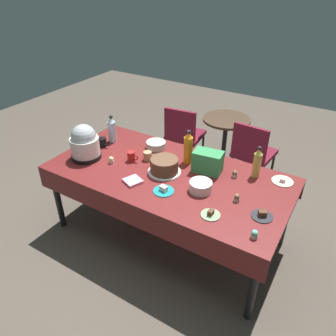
# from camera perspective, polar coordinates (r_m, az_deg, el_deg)

# --- Properties ---
(ground) EXTENTS (9.00, 9.00, 0.00)m
(ground) POSITION_cam_1_polar(r_m,az_deg,el_deg) (3.41, -0.00, -11.48)
(ground) COLOR brown
(potluck_table) EXTENTS (2.20, 1.10, 0.75)m
(potluck_table) POSITION_cam_1_polar(r_m,az_deg,el_deg) (2.98, -0.00, -1.83)
(potluck_table) COLOR maroon
(potluck_table) RESTS_ON ground
(frosted_layer_cake) EXTENTS (0.31, 0.31, 0.14)m
(frosted_layer_cake) POSITION_cam_1_polar(r_m,az_deg,el_deg) (2.91, -0.65, 0.36)
(frosted_layer_cake) COLOR silver
(frosted_layer_cake) RESTS_ON potluck_table
(slow_cooker) EXTENTS (0.29, 0.29, 0.35)m
(slow_cooker) POSITION_cam_1_polar(r_m,az_deg,el_deg) (3.20, -14.50, 4.29)
(slow_cooker) COLOR black
(slow_cooker) RESTS_ON potluck_table
(glass_salad_bowl) EXTENTS (0.20, 0.20, 0.07)m
(glass_salad_bowl) POSITION_cam_1_polar(r_m,az_deg,el_deg) (3.34, -2.13, 4.11)
(glass_salad_bowl) COLOR #B2C6BC
(glass_salad_bowl) RESTS_ON potluck_table
(ceramic_snack_bowl) EXTENTS (0.19, 0.19, 0.09)m
(ceramic_snack_bowl) POSITION_cam_1_polar(r_m,az_deg,el_deg) (2.70, 5.77, -3.25)
(ceramic_snack_bowl) COLOR silver
(ceramic_snack_bowl) RESTS_ON potluck_table
(dessert_plate_cream) EXTENTS (0.19, 0.19, 0.04)m
(dessert_plate_cream) POSITION_cam_1_polar(r_m,az_deg,el_deg) (2.99, 19.54, -2.12)
(dessert_plate_cream) COLOR beige
(dessert_plate_cream) RESTS_ON potluck_table
(dessert_plate_teal) EXTENTS (0.18, 0.18, 0.05)m
(dessert_plate_teal) POSITION_cam_1_polar(r_m,az_deg,el_deg) (2.70, -0.78, -3.91)
(dessert_plate_teal) COLOR teal
(dessert_plate_teal) RESTS_ON potluck_table
(dessert_plate_sage) EXTENTS (0.15, 0.15, 0.05)m
(dessert_plate_sage) POSITION_cam_1_polar(r_m,az_deg,el_deg) (2.48, 7.52, -8.07)
(dessert_plate_sage) COLOR #8CA87F
(dessert_plate_sage) RESTS_ON potluck_table
(dessert_plate_charcoal) EXTENTS (0.16, 0.16, 0.05)m
(dessert_plate_charcoal) POSITION_cam_1_polar(r_m,az_deg,el_deg) (2.55, 16.27, -8.02)
(dessert_plate_charcoal) COLOR #2D2D33
(dessert_plate_charcoal) RESTS_ON potluck_table
(cupcake_rose) EXTENTS (0.05, 0.05, 0.07)m
(cupcake_rose) POSITION_cam_1_polar(r_m,az_deg,el_deg) (2.64, 12.04, -5.15)
(cupcake_rose) COLOR beige
(cupcake_rose) RESTS_ON potluck_table
(cupcake_cocoa) EXTENTS (0.05, 0.05, 0.07)m
(cupcake_cocoa) POSITION_cam_1_polar(r_m,az_deg,el_deg) (3.12, -9.98, 1.39)
(cupcake_cocoa) COLOR beige
(cupcake_cocoa) RESTS_ON potluck_table
(cupcake_lemon) EXTENTS (0.05, 0.05, 0.07)m
(cupcake_lemon) POSITION_cam_1_polar(r_m,az_deg,el_deg) (2.34, 15.01, -11.25)
(cupcake_lemon) COLOR beige
(cupcake_lemon) RESTS_ON potluck_table
(cupcake_berry) EXTENTS (0.05, 0.05, 0.07)m
(cupcake_berry) POSITION_cam_1_polar(r_m,az_deg,el_deg) (2.93, 11.71, -1.03)
(cupcake_berry) COLOR beige
(cupcake_berry) RESTS_ON potluck_table
(soda_bottle_ginger_ale) EXTENTS (0.07, 0.07, 0.29)m
(soda_bottle_ginger_ale) POSITION_cam_1_polar(r_m,az_deg,el_deg) (2.93, 15.44, 0.86)
(soda_bottle_ginger_ale) COLOR gold
(soda_bottle_ginger_ale) RESTS_ON potluck_table
(soda_bottle_orange_juice) EXTENTS (0.08, 0.08, 0.33)m
(soda_bottle_orange_juice) POSITION_cam_1_polar(r_m,az_deg,el_deg) (3.03, 3.58, 3.57)
(soda_bottle_orange_juice) COLOR orange
(soda_bottle_orange_juice) RESTS_ON potluck_table
(soda_bottle_water) EXTENTS (0.08, 0.08, 0.29)m
(soda_bottle_water) POSITION_cam_1_polar(r_m,az_deg,el_deg) (3.48, -9.84, 6.68)
(soda_bottle_water) COLOR silver
(soda_bottle_water) RESTS_ON potluck_table
(coffee_mug_black) EXTENTS (0.12, 0.08, 0.09)m
(coffee_mug_black) POSITION_cam_1_polar(r_m,az_deg,el_deg) (3.43, -11.45, 4.47)
(coffee_mug_black) COLOR black
(coffee_mug_black) RESTS_ON potluck_table
(coffee_mug_red) EXTENTS (0.12, 0.08, 0.10)m
(coffee_mug_red) POSITION_cam_1_polar(r_m,az_deg,el_deg) (3.12, -6.48, 2.03)
(coffee_mug_red) COLOR #B2231E
(coffee_mug_red) RESTS_ON potluck_table
(coffee_mug_tan) EXTENTS (0.12, 0.08, 0.09)m
(coffee_mug_tan) POSITION_cam_1_polar(r_m,az_deg,el_deg) (3.13, -3.57, 2.15)
(coffee_mug_tan) COLOR tan
(coffee_mug_tan) RESTS_ON potluck_table
(soda_carton) EXTENTS (0.28, 0.19, 0.20)m
(soda_carton) POSITION_cam_1_polar(r_m,az_deg,el_deg) (2.94, 7.01, 1.11)
(soda_carton) COLOR #338C4C
(soda_carton) RESTS_ON potluck_table
(paper_napkin_stack) EXTENTS (0.18, 0.18, 0.02)m
(paper_napkin_stack) POSITION_cam_1_polar(r_m,az_deg,el_deg) (2.83, -6.22, -2.28)
(paper_napkin_stack) COLOR pink
(paper_napkin_stack) RESTS_ON potluck_table
(maroon_chair_left) EXTENTS (0.48, 0.48, 0.85)m
(maroon_chair_left) POSITION_cam_1_polar(r_m,az_deg,el_deg) (4.27, 2.74, 6.26)
(maroon_chair_left) COLOR maroon
(maroon_chair_left) RESTS_ON ground
(maroon_chair_right) EXTENTS (0.48, 0.48, 0.85)m
(maroon_chair_right) POSITION_cam_1_polar(r_m,az_deg,el_deg) (3.96, 14.64, 2.99)
(maroon_chair_right) COLOR maroon
(maroon_chair_right) RESTS_ON ground
(round_cafe_table) EXTENTS (0.60, 0.60, 0.72)m
(round_cafe_table) POSITION_cam_1_polar(r_m,az_deg,el_deg) (4.27, 10.04, 5.87)
(round_cafe_table) COLOR #473323
(round_cafe_table) RESTS_ON ground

